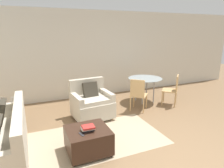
# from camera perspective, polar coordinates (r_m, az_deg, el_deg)

# --- Properties ---
(ground_plane) EXTENTS (20.00, 20.00, 0.00)m
(ground_plane) POSITION_cam_1_polar(r_m,az_deg,el_deg) (3.96, 11.10, -17.70)
(ground_plane) COLOR brown
(wall_back) EXTENTS (12.00, 0.06, 2.75)m
(wall_back) POSITION_cam_1_polar(r_m,az_deg,el_deg) (6.53, -5.86, 8.34)
(wall_back) COLOR beige
(wall_back) RESTS_ON ground_plane
(area_rug) EXTENTS (2.73, 1.55, 0.01)m
(area_rug) POSITION_cam_1_polar(r_m,az_deg,el_deg) (4.20, -4.78, -15.29)
(area_rug) COLOR tan
(area_rug) RESTS_ON ground_plane
(couch) EXTENTS (0.91, 1.98, 0.94)m
(couch) POSITION_cam_1_polar(r_m,az_deg,el_deg) (3.82, -29.43, -15.14)
(couch) COLOR beige
(couch) RESTS_ON ground_plane
(armchair) EXTENTS (0.97, 0.88, 0.95)m
(armchair) POSITION_cam_1_polar(r_m,az_deg,el_deg) (5.00, -5.85, -5.54)
(armchair) COLOR beige
(armchair) RESTS_ON ground_plane
(ottoman) EXTENTS (0.74, 0.69, 0.45)m
(ottoman) POSITION_cam_1_polar(r_m,az_deg,el_deg) (3.71, -6.87, -15.52)
(ottoman) COLOR #382319
(ottoman) RESTS_ON ground_plane
(book_stack) EXTENTS (0.24, 0.19, 0.10)m
(book_stack) POSITION_cam_1_polar(r_m,az_deg,el_deg) (3.53, -6.86, -12.41)
(book_stack) COLOR black
(book_stack) RESTS_ON ottoman
(tv_remote_primary) EXTENTS (0.07, 0.15, 0.01)m
(tv_remote_primary) POSITION_cam_1_polar(r_m,az_deg,el_deg) (3.46, -8.70, -14.01)
(tv_remote_primary) COLOR #333338
(tv_remote_primary) RESTS_ON ottoman
(side_table) EXTENTS (0.36, 0.36, 0.57)m
(side_table) POSITION_cam_1_polar(r_m,az_deg,el_deg) (4.95, -25.69, -6.99)
(side_table) COLOR black
(side_table) RESTS_ON ground_plane
(picture_frame) EXTENTS (0.14, 0.06, 0.16)m
(picture_frame) POSITION_cam_1_polar(r_m,az_deg,el_deg) (4.87, -26.02, -4.22)
(picture_frame) COLOR silver
(picture_frame) RESTS_ON side_table
(dining_table) EXTENTS (1.01, 1.01, 0.74)m
(dining_table) POSITION_cam_1_polar(r_m,az_deg,el_deg) (6.11, 9.42, 0.82)
(dining_table) COLOR #99A8AD
(dining_table) RESTS_ON ground_plane
(dining_chair_near_left) EXTENTS (0.59, 0.59, 0.90)m
(dining_chair_near_left) POSITION_cam_1_polar(r_m,az_deg,el_deg) (5.37, 7.47, -2.52)
(dining_chair_near_left) COLOR tan
(dining_chair_near_left) RESTS_ON ground_plane
(dining_chair_near_right) EXTENTS (0.59, 0.59, 0.90)m
(dining_chair_near_right) POSITION_cam_1_polar(r_m,az_deg,el_deg) (6.03, 17.05, -1.11)
(dining_chair_near_right) COLOR tan
(dining_chair_near_right) RESTS_ON ground_plane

